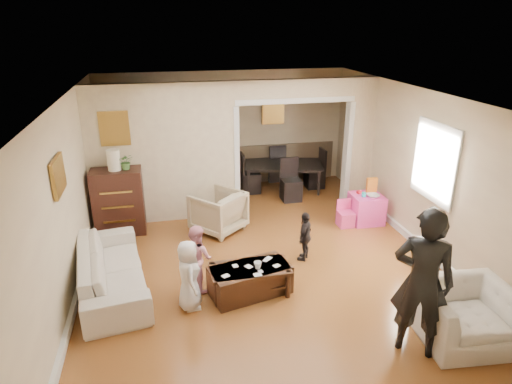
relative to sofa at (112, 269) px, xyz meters
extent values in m
plane|color=brown|center=(2.25, 0.47, -0.32)|extent=(7.00, 7.00, 0.00)
cube|color=beige|center=(0.87, 2.27, 0.98)|extent=(2.75, 0.18, 2.60)
cube|color=beige|center=(4.72, 2.27, 0.98)|extent=(0.55, 0.18, 2.60)
cube|color=beige|center=(3.35, 2.27, 2.11)|extent=(2.22, 0.18, 0.35)
cube|color=white|center=(4.98, 0.07, 1.23)|extent=(0.03, 0.95, 1.10)
cube|color=brown|center=(0.05, 2.17, 1.53)|extent=(0.45, 0.03, 0.55)
cube|color=brown|center=(-0.46, -0.13, 1.48)|extent=(0.03, 0.55, 0.40)
cube|color=brown|center=(3.35, 3.91, 1.38)|extent=(0.45, 0.03, 0.55)
imported|color=silver|center=(0.00, 0.00, 0.00)|extent=(1.15, 2.28, 0.64)
imported|color=tan|center=(1.74, 1.56, 0.06)|extent=(1.14, 1.15, 0.75)
imported|color=silver|center=(4.21, -2.03, 0.03)|extent=(1.15, 1.02, 0.69)
cube|color=#34160F|center=(0.01, 1.86, 0.28)|extent=(0.87, 0.49, 1.19)
cylinder|color=#F0E6C4|center=(0.01, 1.86, 1.05)|extent=(0.22, 0.22, 0.36)
imported|color=#416D30|center=(0.21, 1.86, 1.01)|extent=(0.25, 0.22, 0.28)
cube|color=#392012|center=(1.90, -0.53, -0.11)|extent=(1.20, 0.80, 0.41)
imported|color=white|center=(2.00, -0.58, 0.15)|extent=(0.13, 0.13, 0.10)
cube|color=#FF43AD|center=(4.54, 1.33, -0.05)|extent=(0.58, 0.58, 0.54)
cube|color=gold|center=(4.66, 1.43, 0.38)|extent=(0.20, 0.07, 0.30)
cylinder|color=#28CBC8|center=(4.44, 1.28, 0.27)|extent=(0.08, 0.08, 0.08)
cube|color=red|center=(4.42, 1.45, 0.25)|extent=(0.10, 0.08, 0.05)
imported|color=silver|center=(4.59, 1.21, 0.25)|extent=(0.24, 0.24, 0.06)
imported|color=black|center=(3.45, 3.34, -0.02)|extent=(1.89, 1.32, 0.60)
imported|color=black|center=(3.54, -2.06, 0.59)|extent=(0.79, 0.74, 1.82)
imported|color=silver|center=(1.05, -0.68, 0.17)|extent=(0.34, 0.50, 0.98)
imported|color=pink|center=(1.20, -0.23, 0.17)|extent=(0.57, 0.60, 0.98)
imported|color=black|center=(2.95, 0.22, 0.09)|extent=(0.45, 0.51, 0.82)
cube|color=white|center=(2.21, -0.34, 0.10)|extent=(0.13, 0.13, 0.00)
cube|color=white|center=(1.54, -0.68, 0.10)|extent=(0.12, 0.12, 0.00)
cube|color=white|center=(1.96, -0.74, 0.10)|extent=(0.11, 0.09, 0.00)
cube|color=white|center=(2.02, -0.67, 0.10)|extent=(0.07, 0.08, 0.00)
cube|color=white|center=(1.71, -0.45, 0.10)|extent=(0.09, 0.10, 0.00)
cube|color=white|center=(2.27, -0.57, 0.10)|extent=(0.12, 0.11, 0.00)
cube|color=white|center=(1.89, -0.51, 0.10)|extent=(0.13, 0.13, 0.00)
cube|color=white|center=(2.16, -0.39, 0.10)|extent=(0.10, 0.10, 0.00)
camera|label=1|loc=(0.84, -5.78, 3.31)|focal=31.13mm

